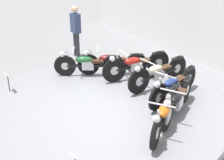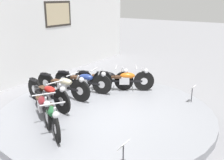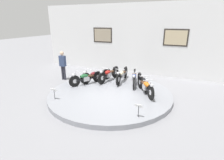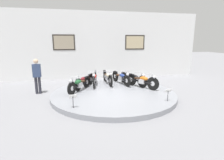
{
  "view_description": "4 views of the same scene",
  "coord_description": "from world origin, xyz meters",
  "px_view_note": "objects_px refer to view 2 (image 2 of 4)",
  "views": [
    {
      "loc": [
        5.47,
        -3.39,
        3.88
      ],
      "look_at": [
        -0.13,
        0.27,
        0.68
      ],
      "focal_mm": 50.0,
      "sensor_mm": 36.0,
      "label": 1
    },
    {
      "loc": [
        -5.27,
        -3.87,
        3.12
      ],
      "look_at": [
        0.27,
        -0.01,
        0.97
      ],
      "focal_mm": 42.0,
      "sensor_mm": 36.0,
      "label": 2
    },
    {
      "loc": [
        3.14,
        -7.04,
        3.4
      ],
      "look_at": [
        0.04,
        0.11,
        0.75
      ],
      "focal_mm": 28.0,
      "sensor_mm": 36.0,
      "label": 3
    },
    {
      "loc": [
        -1.66,
        -7.78,
        2.53
      ],
      "look_at": [
        -0.01,
        0.3,
        0.7
      ],
      "focal_mm": 28.0,
      "sensor_mm": 36.0,
      "label": 4
    }
  ],
  "objects_px": {
    "motorcycle_black": "(105,78)",
    "info_placard_front_left": "(123,149)",
    "motorcycle_green": "(51,114)",
    "motorcycle_cream": "(63,85)",
    "motorcycle_blue": "(83,80)",
    "motorcycle_orange": "(124,79)",
    "info_placard_front_centre": "(192,90)",
    "motorcycle_red": "(48,93)",
    "motorcycle_maroon": "(42,104)"
  },
  "relations": [
    {
      "from": "info_placard_front_left",
      "to": "info_placard_front_centre",
      "type": "height_order",
      "value": "same"
    },
    {
      "from": "motorcycle_orange",
      "to": "motorcycle_black",
      "type": "bearing_deg",
      "value": 114.31
    },
    {
      "from": "info_placard_front_left",
      "to": "info_placard_front_centre",
      "type": "distance_m",
      "value": 3.69
    },
    {
      "from": "motorcycle_red",
      "to": "motorcycle_black",
      "type": "distance_m",
      "value": 2.09
    },
    {
      "from": "motorcycle_green",
      "to": "motorcycle_blue",
      "type": "height_order",
      "value": "motorcycle_blue"
    },
    {
      "from": "motorcycle_red",
      "to": "motorcycle_orange",
      "type": "bearing_deg",
      "value": -23.69
    },
    {
      "from": "motorcycle_blue",
      "to": "motorcycle_black",
      "type": "xyz_separation_m",
      "value": [
        0.57,
        -0.42,
        -0.01
      ]
    },
    {
      "from": "motorcycle_blue",
      "to": "info_placard_front_left",
      "type": "relative_size",
      "value": 3.78
    },
    {
      "from": "motorcycle_maroon",
      "to": "info_placard_front_left",
      "type": "height_order",
      "value": "motorcycle_maroon"
    },
    {
      "from": "motorcycle_cream",
      "to": "motorcycle_blue",
      "type": "height_order",
      "value": "motorcycle_cream"
    },
    {
      "from": "motorcycle_red",
      "to": "motorcycle_cream",
      "type": "height_order",
      "value": "same"
    },
    {
      "from": "info_placard_front_left",
      "to": "motorcycle_orange",
      "type": "bearing_deg",
      "value": 31.97
    },
    {
      "from": "motorcycle_red",
      "to": "info_placard_front_centre",
      "type": "height_order",
      "value": "motorcycle_red"
    },
    {
      "from": "motorcycle_green",
      "to": "motorcycle_maroon",
      "type": "relative_size",
      "value": 0.98
    },
    {
      "from": "motorcycle_maroon",
      "to": "motorcycle_blue",
      "type": "relative_size",
      "value": 0.89
    },
    {
      "from": "motorcycle_orange",
      "to": "info_placard_front_left",
      "type": "height_order",
      "value": "motorcycle_orange"
    },
    {
      "from": "info_placard_front_left",
      "to": "motorcycle_blue",
      "type": "bearing_deg",
      "value": 50.66
    },
    {
      "from": "motorcycle_red",
      "to": "info_placard_front_left",
      "type": "bearing_deg",
      "value": -109.34
    },
    {
      "from": "motorcycle_red",
      "to": "motorcycle_orange",
      "type": "xyz_separation_m",
      "value": [
        2.32,
        -1.02,
        -0.01
      ]
    },
    {
      "from": "motorcycle_green",
      "to": "motorcycle_orange",
      "type": "height_order",
      "value": "motorcycle_orange"
    },
    {
      "from": "motorcycle_green",
      "to": "motorcycle_cream",
      "type": "relative_size",
      "value": 0.83
    },
    {
      "from": "motorcycle_green",
      "to": "motorcycle_cream",
      "type": "distance_m",
      "value": 1.97
    },
    {
      "from": "motorcycle_maroon",
      "to": "info_placard_front_centre",
      "type": "xyz_separation_m",
      "value": [
        3.16,
        -2.73,
        -0.01
      ]
    },
    {
      "from": "motorcycle_red",
      "to": "motorcycle_maroon",
      "type": "bearing_deg",
      "value": -143.84
    },
    {
      "from": "motorcycle_red",
      "to": "motorcycle_orange",
      "type": "relative_size",
      "value": 1.18
    },
    {
      "from": "motorcycle_blue",
      "to": "info_placard_front_centre",
      "type": "xyz_separation_m",
      "value": [
        1.1,
        -3.15,
        -0.02
      ]
    },
    {
      "from": "motorcycle_black",
      "to": "info_placard_front_left",
      "type": "height_order",
      "value": "motorcycle_black"
    },
    {
      "from": "motorcycle_maroon",
      "to": "motorcycle_black",
      "type": "xyz_separation_m",
      "value": [
        2.63,
        -0.0,
        0.0
      ]
    },
    {
      "from": "motorcycle_green",
      "to": "motorcycle_blue",
      "type": "bearing_deg",
      "value": 23.68
    },
    {
      "from": "motorcycle_red",
      "to": "motorcycle_cream",
      "type": "distance_m",
      "value": 0.75
    },
    {
      "from": "motorcycle_cream",
      "to": "info_placard_front_centre",
      "type": "bearing_deg",
      "value": -60.9
    },
    {
      "from": "motorcycle_black",
      "to": "info_placard_front_centre",
      "type": "relative_size",
      "value": 3.44
    },
    {
      "from": "motorcycle_green",
      "to": "motorcycle_red",
      "type": "bearing_deg",
      "value": 50.34
    },
    {
      "from": "motorcycle_red",
      "to": "info_placard_front_centre",
      "type": "relative_size",
      "value": 3.93
    },
    {
      "from": "motorcycle_green",
      "to": "motorcycle_maroon",
      "type": "bearing_deg",
      "value": 65.88
    },
    {
      "from": "motorcycle_blue",
      "to": "info_placard_front_left",
      "type": "bearing_deg",
      "value": -129.34
    },
    {
      "from": "motorcycle_maroon",
      "to": "motorcycle_orange",
      "type": "xyz_separation_m",
      "value": [
        2.9,
        -0.59,
        0.02
      ]
    },
    {
      "from": "motorcycle_orange",
      "to": "info_placard_front_centre",
      "type": "distance_m",
      "value": 2.15
    },
    {
      "from": "motorcycle_cream",
      "to": "motorcycle_blue",
      "type": "xyz_separation_m",
      "value": [
        0.74,
        -0.15,
        -0.02
      ]
    },
    {
      "from": "motorcycle_cream",
      "to": "info_placard_front_left",
      "type": "xyz_separation_m",
      "value": [
        -1.85,
        -3.31,
        -0.03
      ]
    },
    {
      "from": "motorcycle_red",
      "to": "motorcycle_cream",
      "type": "xyz_separation_m",
      "value": [
        0.74,
        0.15,
        -0.0
      ]
    },
    {
      "from": "motorcycle_green",
      "to": "motorcycle_cream",
      "type": "xyz_separation_m",
      "value": [
        1.58,
        1.17,
        0.03
      ]
    },
    {
      "from": "motorcycle_red",
      "to": "motorcycle_blue",
      "type": "height_order",
      "value": "motorcycle_red"
    },
    {
      "from": "motorcycle_black",
      "to": "info_placard_front_left",
      "type": "bearing_deg",
      "value": -139.12
    },
    {
      "from": "motorcycle_red",
      "to": "motorcycle_orange",
      "type": "height_order",
      "value": "motorcycle_red"
    },
    {
      "from": "motorcycle_green",
      "to": "motorcycle_red",
      "type": "xyz_separation_m",
      "value": [
        0.85,
        1.02,
        0.03
      ]
    },
    {
      "from": "motorcycle_maroon",
      "to": "info_placard_front_left",
      "type": "bearing_deg",
      "value": -100.95
    },
    {
      "from": "motorcycle_orange",
      "to": "info_placard_front_left",
      "type": "relative_size",
      "value": 3.32
    },
    {
      "from": "motorcycle_black",
      "to": "motorcycle_orange",
      "type": "xyz_separation_m",
      "value": [
        0.27,
        -0.59,
        0.01
      ]
    },
    {
      "from": "motorcycle_red",
      "to": "motorcycle_black",
      "type": "xyz_separation_m",
      "value": [
        2.05,
        -0.42,
        -0.02
      ]
    }
  ]
}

